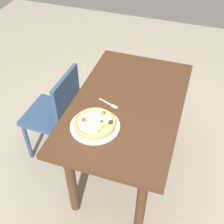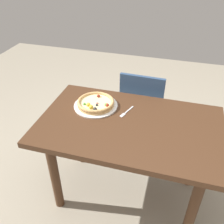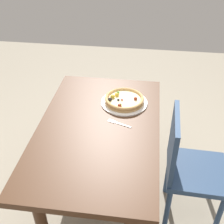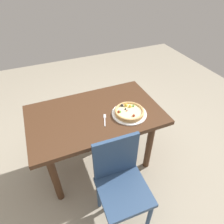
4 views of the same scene
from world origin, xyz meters
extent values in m
plane|color=#9E937F|center=(0.00, 0.00, 0.00)|extent=(6.00, 6.00, 0.00)
cube|color=#472B19|center=(0.00, 0.00, 0.74)|extent=(1.27, 0.78, 0.04)
cylinder|color=#472B19|center=(0.50, -0.26, 0.36)|extent=(0.07, 0.07, 0.72)
cylinder|color=#472B19|center=(0.50, 0.26, 0.36)|extent=(0.07, 0.07, 0.72)
cylinder|color=navy|center=(0.16, -0.85, 0.21)|extent=(0.04, 0.04, 0.42)
cylinder|color=navy|center=(-0.18, -0.83, 0.21)|extent=(0.04, 0.04, 0.42)
cylinder|color=navy|center=(0.18, -0.51, 0.21)|extent=(0.04, 0.04, 0.42)
cylinder|color=navy|center=(-0.16, -0.49, 0.21)|extent=(0.04, 0.04, 0.42)
cube|color=navy|center=(0.00, -0.67, 0.44)|extent=(0.41, 0.41, 0.04)
cube|color=navy|center=(0.01, -0.48, 0.67)|extent=(0.38, 0.04, 0.42)
cylinder|color=white|center=(0.30, -0.14, 0.76)|extent=(0.33, 0.33, 0.01)
cylinder|color=tan|center=(0.30, -0.14, 0.78)|extent=(0.28, 0.28, 0.02)
cylinder|color=beige|center=(0.30, -0.14, 0.79)|extent=(0.24, 0.24, 0.01)
torus|color=tan|center=(0.30, -0.14, 0.80)|extent=(0.28, 0.28, 0.02)
sphere|color=#4C9E38|center=(0.36, -0.09, 0.80)|extent=(0.02, 0.02, 0.02)
sphere|color=maroon|center=(0.20, -0.11, 0.80)|extent=(0.03, 0.03, 0.03)
sphere|color=#E58C7F|center=(0.28, -0.12, 0.80)|extent=(0.02, 0.02, 0.02)
sphere|color=maroon|center=(0.30, -0.22, 0.80)|extent=(0.02, 0.02, 0.02)
sphere|color=gold|center=(0.33, -0.08, 0.80)|extent=(0.03, 0.03, 0.03)
sphere|color=#262626|center=(0.26, -0.04, 0.80)|extent=(0.03, 0.03, 0.03)
sphere|color=#262626|center=(0.27, -0.10, 0.80)|extent=(0.02, 0.02, 0.02)
sphere|color=#4C9E38|center=(0.21, -0.12, 0.80)|extent=(0.02, 0.02, 0.02)
sphere|color=gold|center=(0.30, -0.05, 0.80)|extent=(0.03, 0.03, 0.03)
cube|color=silver|center=(0.04, -0.16, 0.76)|extent=(0.05, 0.11, 0.00)
cube|color=silver|center=(0.07, -0.08, 0.76)|extent=(0.04, 0.05, 0.00)
camera|label=1|loc=(1.53, 0.39, 2.14)|focal=46.69mm
camera|label=2|loc=(-0.25, 1.33, 1.81)|focal=39.76mm
camera|label=3|loc=(-1.42, -0.28, 1.93)|focal=46.63mm
camera|label=4|loc=(-0.40, -1.38, 1.94)|focal=31.26mm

